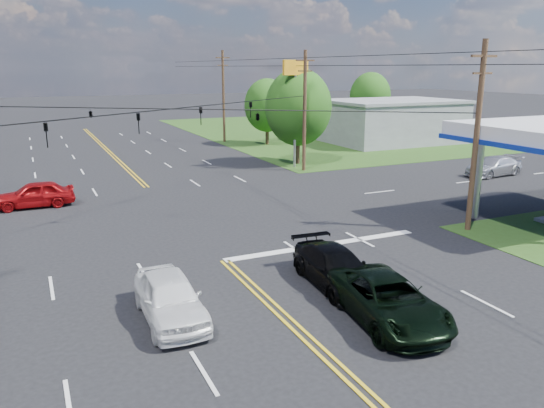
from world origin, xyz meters
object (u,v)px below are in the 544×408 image
tree_right_b (267,105)px  pole_se (476,135)px  retail_ne (392,122)px  pole_right_far (223,95)px  tree_far_r (370,96)px  pole_ne (305,110)px  tree_right_a (298,107)px  pickup_white (170,297)px  suv_black (336,268)px  pickup_dkgreen (388,300)px

tree_right_b → pole_se: bearing=-96.1°
retail_ne → pole_right_far: (-17.00, 8.00, 2.97)m
pole_se → tree_far_r: pole_se is taller
pole_ne → pole_right_far: pole_right_far is taller
retail_ne → tree_right_a: (-16.00, -8.00, 2.67)m
pole_ne → tree_right_a: (1.00, 3.00, -0.05)m
pickup_white → pole_right_far: bearing=68.8°
tree_right_b → tree_far_r: (17.50, 6.00, 0.33)m
pole_ne → pole_right_far: (0.00, 19.00, 0.25)m
pole_se → tree_far_r: bearing=61.7°
pole_right_far → pickup_white: 43.90m
tree_right_b → suv_black: bearing=-110.4°
tree_right_a → tree_far_r: tree_right_a is taller
suv_black → pickup_white: (-6.50, -0.17, 0.07)m
tree_right_a → suv_black: (-11.00, -24.28, -4.15)m
tree_right_b → tree_far_r: tree_far_r is taller
pole_ne → pickup_dkgreen: size_ratio=1.77×
pole_right_far → tree_right_a: bearing=-86.4°
pole_ne → tree_far_r: 29.70m
tree_right_b → suv_black: size_ratio=1.44×
pole_right_far → tree_far_r: pole_right_far is taller
tree_right_a → tree_right_b: tree_right_a is taller
tree_right_a → pickup_dkgreen: bearing=-111.8°
retail_ne → pole_se: size_ratio=1.47×
tree_right_a → tree_far_r: bearing=42.0°
pole_se → suv_black: size_ratio=1.92×
retail_ne → pickup_dkgreen: 44.66m
retail_ne → pickup_white: retail_ne is taller
tree_far_r → pole_right_far: bearing=-174.6°
tree_right_a → tree_right_b: 12.27m
tree_right_a → pole_ne: bearing=-108.4°
pole_se → tree_right_b: bearing=83.9°
retail_ne → suv_black: (-27.00, -32.28, -1.48)m
pole_ne → tree_right_a: bearing=71.6°
pole_ne → pickup_dkgreen: 26.83m
retail_ne → pole_right_far: bearing=154.8°
retail_ne → pole_ne: size_ratio=1.47×
pole_ne → tree_far_r: (21.00, 21.00, -0.37)m
tree_right_a → tree_right_b: (2.50, 12.00, -0.65)m
tree_right_a → suv_black: size_ratio=1.66×
pole_se → tree_right_b: pole_se is taller
pole_se → tree_right_a: 21.02m
pole_ne → suv_black: bearing=-115.2°
pole_right_far → pickup_dkgreen: bearing=-102.9°
pole_ne → pickup_white: bearing=-127.6°
pole_right_far → suv_black: pole_right_far is taller
retail_ne → tree_right_b: tree_right_b is taller
tree_far_r → tree_right_b: bearing=-161.1°
pole_se → tree_far_r: (21.00, 39.00, -0.37)m
tree_right_a → pickup_white: size_ratio=1.78×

